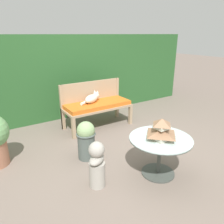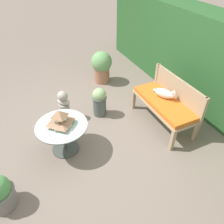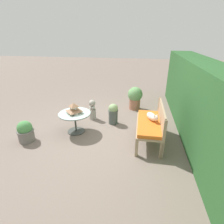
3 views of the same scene
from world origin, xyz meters
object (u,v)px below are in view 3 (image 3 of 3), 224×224
at_px(pagoda_birdhouse, 74,109).
at_px(garden_bust, 92,110).
at_px(cat, 152,117).
at_px(garden_bench, 149,124).
at_px(potted_plant_table_near, 135,97).
at_px(patio_table, 75,117).
at_px(potted_plant_hedge_corner, 25,132).
at_px(potted_plant_bench_right, 113,113).

xyz_separation_m(pagoda_birdhouse, garden_bust, (-0.78, 0.22, -0.33)).
relative_size(cat, pagoda_birdhouse, 1.36).
bearing_deg(garden_bench, pagoda_birdhouse, -93.60).
relative_size(cat, potted_plant_table_near, 0.61).
bearing_deg(patio_table, potted_plant_hedge_corner, -58.93).
relative_size(potted_plant_hedge_corner, potted_plant_bench_right, 0.88).
distance_m(garden_bench, cat, 0.19).
bearing_deg(garden_bench, cat, 144.85).
relative_size(pagoda_birdhouse, potted_plant_bench_right, 0.58).
bearing_deg(potted_plant_hedge_corner, pagoda_birdhouse, 121.07).
bearing_deg(potted_plant_bench_right, potted_plant_hedge_corner, -56.95).
relative_size(cat, garden_bust, 0.77).
relative_size(garden_bust, potted_plant_hedge_corner, 1.16).
relative_size(garden_bench, patio_table, 1.66).
relative_size(patio_table, pagoda_birdhouse, 2.35).
distance_m(garden_bench, potted_plant_table_near, 1.89).
relative_size(garden_bench, pagoda_birdhouse, 3.90).
bearing_deg(garden_bench, potted_plant_bench_right, -127.72).
xyz_separation_m(pagoda_birdhouse, potted_plant_table_near, (-1.74, 1.38, -0.22)).
height_order(garden_bench, pagoda_birdhouse, pagoda_birdhouse).
height_order(garden_bench, potted_plant_hedge_corner, potted_plant_hedge_corner).
bearing_deg(patio_table, cat, 89.19).
height_order(garden_bust, potted_plant_table_near, potted_plant_table_near).
relative_size(potted_plant_table_near, potted_plant_bench_right, 1.29).
xyz_separation_m(potted_plant_hedge_corner, potted_plant_table_near, (-2.32, 2.35, 0.16)).
height_order(pagoda_birdhouse, potted_plant_table_near, pagoda_birdhouse).
height_order(garden_bust, potted_plant_bench_right, garden_bust).
xyz_separation_m(patio_table, pagoda_birdhouse, (-0.00, 0.00, 0.22)).
bearing_deg(pagoda_birdhouse, garden_bust, 163.99).
bearing_deg(garden_bust, cat, 25.76).
bearing_deg(pagoda_birdhouse, patio_table, -75.96).
relative_size(potted_plant_hedge_corner, potted_plant_table_near, 0.68).
xyz_separation_m(pagoda_birdhouse, potted_plant_hedge_corner, (0.58, -0.97, -0.38)).
relative_size(garden_bench, potted_plant_table_near, 1.76).
bearing_deg(patio_table, garden_bust, 163.99).
bearing_deg(potted_plant_table_near, cat, 14.28).
height_order(pagoda_birdhouse, potted_plant_hedge_corner, pagoda_birdhouse).
bearing_deg(patio_table, pagoda_birdhouse, 104.04).
distance_m(cat, potted_plant_table_near, 1.83).
bearing_deg(cat, garden_bust, -143.96).
height_order(potted_plant_hedge_corner, potted_plant_bench_right, potted_plant_bench_right).
bearing_deg(potted_plant_hedge_corner, garden_bust, 138.80).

